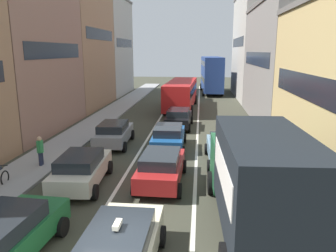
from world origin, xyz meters
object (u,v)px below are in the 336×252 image
at_px(removalist_box_truck, 257,176).
at_px(coupe_centre_lane_fourth, 179,118).
at_px(taxi_centre_lane_front, 120,249).
at_px(sedan_left_lane_front, 5,237).
at_px(hatchback_centre_lane_third, 169,137).
at_px(sedan_left_lane_third, 114,133).
at_px(pedestrian_near_kerb, 40,150).
at_px(sedan_right_lane_behind_truck, 226,149).
at_px(bus_far_queue_secondary, 212,73).
at_px(sedan_centre_lane_second, 161,167).
at_px(wagon_left_lane_second, 81,169).
at_px(bus_mid_queue_primary, 181,93).

relative_size(removalist_box_truck, coupe_centre_lane_fourth, 1.79).
relative_size(taxi_centre_lane_front, sedan_left_lane_front, 0.98).
relative_size(removalist_box_truck, hatchback_centre_lane_third, 1.80).
relative_size(sedan_left_lane_third, pedestrian_near_kerb, 2.63).
bearing_deg(removalist_box_truck, sedan_right_lane_behind_truck, 1.52).
height_order(hatchback_centre_lane_third, sedan_right_lane_behind_truck, same).
bearing_deg(coupe_centre_lane_fourth, taxi_centre_lane_front, -179.46).
distance_m(removalist_box_truck, sedan_right_lane_behind_truck, 6.98).
distance_m(coupe_centre_lane_fourth, sedan_right_lane_behind_truck, 8.69).
xyz_separation_m(taxi_centre_lane_front, coupe_centre_lane_fourth, (0.38, 17.59, -0.00)).
bearing_deg(pedestrian_near_kerb, sedan_right_lane_behind_truck, -171.82).
height_order(bus_far_queue_secondary, pedestrian_near_kerb, bus_far_queue_secondary).
bearing_deg(taxi_centre_lane_front, sedan_centre_lane_second, -2.72).
bearing_deg(hatchback_centre_lane_third, coupe_centre_lane_fourth, -3.07).
height_order(removalist_box_truck, bus_far_queue_secondary, bus_far_queue_secondary).
xyz_separation_m(hatchback_centre_lane_third, coupe_centre_lane_fourth, (0.22, 5.89, 0.00)).
bearing_deg(sedan_left_lane_front, pedestrian_near_kerb, 23.38).
xyz_separation_m(sedan_left_lane_third, coupe_centre_lane_fourth, (3.77, 5.33, 0.00)).
relative_size(removalist_box_truck, taxi_centre_lane_front, 1.81).
relative_size(sedan_centre_lane_second, sedan_right_lane_behind_truck, 1.00).
bearing_deg(removalist_box_truck, coupe_centre_lane_fourth, 10.85).
height_order(sedan_left_lane_front, sedan_left_lane_third, same).
bearing_deg(sedan_centre_lane_second, sedan_left_lane_front, 149.83).
bearing_deg(hatchback_centre_lane_third, sedan_centre_lane_second, -178.97).
bearing_deg(sedan_right_lane_behind_truck, wagon_left_lane_second, 117.19).
distance_m(taxi_centre_lane_front, sedan_right_lane_behind_truck, 10.05).
bearing_deg(sedan_right_lane_behind_truck, removalist_box_truck, -178.02).
relative_size(coupe_centre_lane_fourth, pedestrian_near_kerb, 2.62).
distance_m(wagon_left_lane_second, hatchback_centre_lane_third, 6.76).
xyz_separation_m(removalist_box_truck, hatchback_centre_lane_third, (-3.72, 9.11, -1.18)).
distance_m(sedan_left_lane_third, bus_far_queue_secondary, 28.42).
relative_size(sedan_left_lane_front, pedestrian_near_kerb, 2.66).
height_order(wagon_left_lane_second, hatchback_centre_lane_third, same).
xyz_separation_m(hatchback_centre_lane_third, bus_far_queue_secondary, (3.38, 28.04, 2.03)).
bearing_deg(pedestrian_near_kerb, wagon_left_lane_second, 143.48).
bearing_deg(bus_far_queue_secondary, removalist_box_truck, 177.96).
height_order(sedan_left_lane_front, coupe_centre_lane_fourth, same).
height_order(taxi_centre_lane_front, sedan_right_lane_behind_truck, taxi_centre_lane_front).
relative_size(sedan_left_lane_front, hatchback_centre_lane_third, 1.02).
bearing_deg(taxi_centre_lane_front, coupe_centre_lane_fourth, -0.89).
xyz_separation_m(taxi_centre_lane_front, sedan_right_lane_behind_truck, (3.42, 9.45, -0.00)).
height_order(sedan_left_lane_front, pedestrian_near_kerb, pedestrian_near_kerb).
xyz_separation_m(removalist_box_truck, sedan_centre_lane_second, (-3.54, 3.76, -1.18)).
relative_size(taxi_centre_lane_front, sedan_centre_lane_second, 0.99).
xyz_separation_m(taxi_centre_lane_front, pedestrian_near_kerb, (-6.06, 7.84, 0.15)).
height_order(taxi_centre_lane_front, wagon_left_lane_second, taxi_centre_lane_front).
bearing_deg(bus_mid_queue_primary, removalist_box_truck, -168.39).
height_order(sedan_left_lane_front, hatchback_centre_lane_third, same).
xyz_separation_m(coupe_centre_lane_fourth, sedan_right_lane_behind_truck, (3.05, -8.14, 0.00)).
bearing_deg(bus_far_queue_secondary, pedestrian_near_kerb, 160.68).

